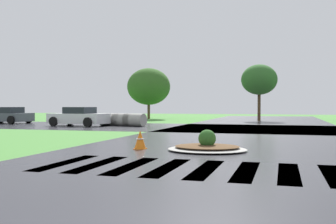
# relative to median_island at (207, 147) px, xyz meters

# --- Properties ---
(asphalt_roadway) EXTENTS (10.68, 80.00, 0.01)m
(asphalt_roadway) POSITION_rel_median_island_xyz_m (0.63, 0.76, -0.13)
(asphalt_roadway) COLOR #2B2B30
(asphalt_roadway) RESTS_ON ground
(asphalt_cross_road) EXTENTS (90.00, 9.61, 0.01)m
(asphalt_cross_road) POSITION_rel_median_island_xyz_m (0.63, 12.54, -0.13)
(asphalt_cross_road) COLOR #2B2B30
(asphalt_cross_road) RESTS_ON ground
(crosswalk_stripes) EXTENTS (7.65, 2.86, 0.01)m
(crosswalk_stripes) POSITION_rel_median_island_xyz_m (0.63, -3.49, -0.13)
(crosswalk_stripes) COLOR white
(crosswalk_stripes) RESTS_ON ground
(median_island) EXTENTS (2.52, 2.19, 0.68)m
(median_island) POSITION_rel_median_island_xyz_m (0.00, 0.00, 0.00)
(median_island) COLOR #9E9B93
(median_island) RESTS_ON ground
(car_white_sedan) EXTENTS (4.37, 2.46, 1.32)m
(car_white_sedan) POSITION_rel_median_island_xyz_m (-11.41, 12.24, 0.48)
(car_white_sedan) COLOR silver
(car_white_sedan) RESTS_ON ground
(car_dark_suv) EXTENTS (4.32, 2.41, 1.30)m
(car_dark_suv) POSITION_rel_median_island_xyz_m (-18.96, 14.13, 0.48)
(car_dark_suv) COLOR #4C545B
(car_dark_suv) RESTS_ON ground
(drainage_pipe_stack) EXTENTS (3.60, 1.72, 0.88)m
(drainage_pipe_stack) POSITION_rel_median_island_xyz_m (-8.43, 13.09, 0.30)
(drainage_pipe_stack) COLOR #9E9B93
(drainage_pipe_stack) RESTS_ON ground
(traffic_cone) EXTENTS (0.40, 0.40, 0.63)m
(traffic_cone) POSITION_rel_median_island_xyz_m (-2.23, -0.09, 0.17)
(traffic_cone) COLOR orange
(traffic_cone) RESTS_ON ground
(background_treeline) EXTENTS (35.54, 5.76, 5.71)m
(background_treeline) POSITION_rel_median_island_xyz_m (1.27, 26.34, 3.43)
(background_treeline) COLOR #4C3823
(background_treeline) RESTS_ON ground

